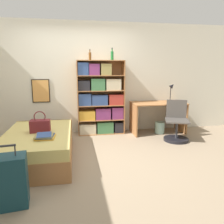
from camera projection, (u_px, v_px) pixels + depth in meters
name	position (u px, v px, depth m)	size (l,w,h in m)	color
ground_plane	(82.00, 157.00, 3.86)	(14.00, 14.00, 0.00)	gray
wall_back	(78.00, 79.00, 5.14)	(10.00, 0.09, 2.60)	beige
bed	(39.00, 146.00, 3.71)	(1.10, 1.82, 0.48)	#A36B3D
handbag	(40.00, 126.00, 3.66)	(0.32, 0.18, 0.36)	maroon
book_stack_on_bed	(45.00, 136.00, 3.34)	(0.30, 0.32, 0.06)	gold
suitcase	(5.00, 182.00, 2.41)	(0.49, 0.33, 0.72)	#143842
bookcase	(100.00, 100.00, 5.11)	(1.09, 0.33, 1.72)	#A36B3D
bottle_green	(90.00, 56.00, 4.89)	(0.06, 0.06, 0.24)	brown
bottle_brown	(112.00, 55.00, 4.94)	(0.06, 0.06, 0.27)	#1E6B2D
desk	(158.00, 112.00, 5.23)	(1.25, 0.67, 0.74)	#A36B3D
desk_lamp	(172.00, 89.00, 5.25)	(0.17, 0.12, 0.46)	black
desk_chair	(176.00, 128.00, 4.72)	(0.61, 0.61, 0.86)	black
waste_bin	(160.00, 128.00, 5.25)	(0.23, 0.23, 0.28)	#99C1B2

